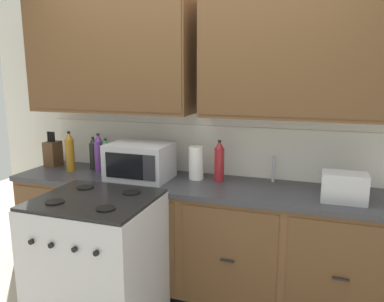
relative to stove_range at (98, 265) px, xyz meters
The scene contains 13 objects.
wall_unit 1.49m from the stove_range, 61.39° to the left, with size 4.07×0.40×2.38m.
counter_run 0.77m from the stove_range, 54.38° to the left, with size 2.90×0.64×0.91m.
stove_range is the anchor object (origin of this frame).
microwave 0.84m from the stove_range, 87.50° to the left, with size 0.48×0.37×0.28m.
toaster 1.69m from the stove_range, 19.28° to the left, with size 0.28×0.18×0.19m.
knife_block 1.29m from the stove_range, 140.90° to the left, with size 0.11×0.14×0.31m.
sink_faucet 1.44m from the stove_range, 39.17° to the left, with size 0.02×0.02×0.20m, color #B2B5BA.
paper_towel_roll 1.03m from the stove_range, 58.50° to the left, with size 0.12×0.12×0.26m, color white.
bottle_violet 0.99m from the stove_range, 120.00° to the left, with size 0.07×0.07×0.33m.
bottle_red 1.14m from the stove_range, 48.97° to the left, with size 0.07×0.07×0.32m.
bottle_amber 1.08m from the stove_range, 135.63° to the left, with size 0.07×0.07×0.34m.
bottle_green 0.92m from the stove_range, 115.15° to the left, with size 0.07×0.07×0.30m.
bottle_dark 1.06m from the stove_range, 123.12° to the left, with size 0.07×0.07×0.28m.
Camera 1 is at (0.89, -2.31, 1.72)m, focal length 35.22 mm.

